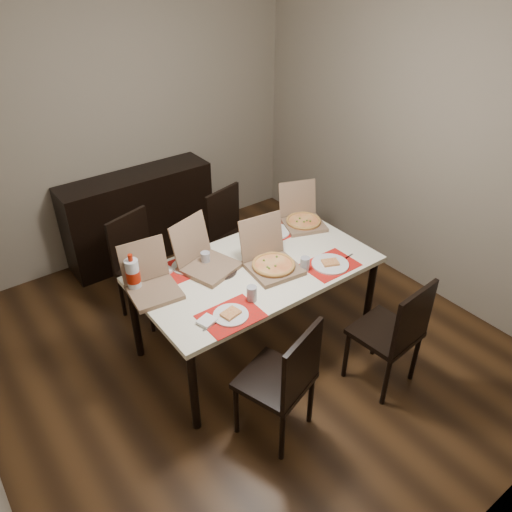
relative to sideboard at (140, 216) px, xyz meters
name	(u,v)px	position (x,y,z in m)	size (l,w,h in m)	color
ground	(242,348)	(0.00, -1.78, -0.46)	(3.80, 4.00, 0.02)	#3E2613
room_walls	(202,128)	(0.00, -1.35, 1.28)	(3.84, 4.02, 2.62)	gray
sideboard	(140,216)	(0.00, 0.00, 0.00)	(1.50, 0.40, 0.90)	black
dining_table	(256,274)	(0.14, -1.79, 0.23)	(1.80, 1.00, 0.75)	white
chair_near_left	(284,378)	(-0.26, -2.61, 0.06)	(0.53, 0.53, 0.93)	black
chair_near_right	(395,331)	(0.65, -2.74, 0.06)	(0.46, 0.46, 0.93)	black
chair_far_left	(141,262)	(-0.39, -0.86, 0.06)	(0.52, 0.52, 0.93)	black
chair_far_right	(233,234)	(0.50, -0.95, 0.06)	(0.51, 0.51, 0.93)	black
setting_near_left	(234,310)	(-0.30, -2.13, 0.32)	(0.48, 0.30, 0.11)	red
setting_near_right	(324,264)	(0.55, -2.09, 0.32)	(0.48, 0.30, 0.11)	red
setting_far_left	(189,265)	(-0.27, -1.49, 0.32)	(0.49, 0.30, 0.11)	red
setting_far_right	(271,232)	(0.52, -1.48, 0.32)	(0.52, 0.30, 0.11)	red
napkin_loose	(278,269)	(0.24, -1.92, 0.31)	(0.12, 0.11, 0.02)	white
pizza_box_center	(271,262)	(0.22, -1.87, 0.36)	(0.40, 0.44, 0.36)	brown
pizza_box_right	(302,218)	(0.85, -1.50, 0.35)	(0.44, 0.46, 0.33)	brown
pizza_box_left	(152,284)	(-0.63, -1.59, 0.36)	(0.37, 0.41, 0.34)	brown
pizza_box_extra	(205,261)	(-0.17, -1.57, 0.36)	(0.46, 0.49, 0.36)	brown
faina_plate	(221,270)	(-0.11, -1.67, 0.31)	(0.25, 0.25, 0.03)	black
dip_bowl	(253,251)	(0.24, -1.61, 0.32)	(0.13, 0.13, 0.03)	white
soda_bottle	(133,275)	(-0.72, -1.50, 0.43)	(0.10, 0.10, 0.30)	silver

